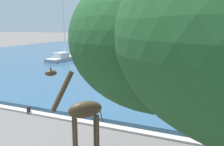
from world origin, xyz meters
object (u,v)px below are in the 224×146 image
(sailboat_green, at_px, (108,47))
(sailboat_white, at_px, (197,65))
(sailboat_yellow, at_px, (136,47))
(sailboat_navy, at_px, (207,54))
(sailboat_red, at_px, (203,86))
(giraffe_statue, at_px, (82,112))
(mooring_bollard, at_px, (29,110))
(sailboat_orange, at_px, (116,52))
(sailboat_grey, at_px, (65,59))

(sailboat_green, xyz_separation_m, sailboat_white, (22.01, -19.61, 0.07))
(sailboat_green, bearing_deg, sailboat_yellow, -6.99)
(sailboat_navy, distance_m, sailboat_red, 24.66)
(giraffe_statue, relative_size, mooring_bollard, 8.25)
(mooring_bollard, bearing_deg, sailboat_navy, 73.97)
(giraffe_statue, height_order, sailboat_navy, sailboat_navy)
(sailboat_orange, bearing_deg, sailboat_navy, 13.34)
(giraffe_statue, relative_size, sailboat_grey, 0.46)
(sailboat_green, bearing_deg, sailboat_grey, -82.93)
(sailboat_red, bearing_deg, sailboat_orange, 128.83)
(sailboat_green, height_order, sailboat_navy, sailboat_green)
(sailboat_white, relative_size, mooring_bollard, 18.93)
(sailboat_white, bearing_deg, mooring_bollard, -112.61)
(sailboat_yellow, height_order, sailboat_red, sailboat_red)
(giraffe_statue, xyz_separation_m, mooring_bollard, (-5.85, 3.06, -1.86))
(sailboat_navy, bearing_deg, giraffe_statue, -96.32)
(sailboat_orange, relative_size, mooring_bollard, 16.26)
(sailboat_orange, xyz_separation_m, sailboat_navy, (16.50, 3.91, -0.17))
(giraffe_statue, bearing_deg, sailboat_red, 71.83)
(sailboat_orange, distance_m, sailboat_red, 26.63)
(mooring_bollard, bearing_deg, sailboat_green, 107.17)
(sailboat_green, xyz_separation_m, sailboat_grey, (2.80, -22.56, 0.24))
(sailboat_yellow, relative_size, sailboat_green, 0.80)
(sailboat_orange, height_order, sailboat_navy, sailboat_navy)
(sailboat_orange, distance_m, sailboat_grey, 12.66)
(sailboat_navy, relative_size, sailboat_red, 1.00)
(sailboat_red, bearing_deg, sailboat_white, 95.52)
(sailboat_yellow, distance_m, mooring_bollard, 41.03)
(giraffe_statue, relative_size, sailboat_yellow, 0.55)
(sailboat_yellow, xyz_separation_m, mooring_bollard, (5.33, -40.68, -0.37))
(sailboat_green, xyz_separation_m, sailboat_orange, (6.44, -10.44, 0.18))
(sailboat_grey, bearing_deg, mooring_bollard, -62.16)
(sailboat_green, distance_m, sailboat_orange, 12.26)
(sailboat_green, height_order, sailboat_white, sailboat_white)
(sailboat_orange, bearing_deg, giraffe_statue, -70.27)
(giraffe_statue, height_order, sailboat_green, sailboat_green)
(giraffe_statue, height_order, mooring_bollard, giraffe_statue)
(sailboat_green, height_order, sailboat_orange, sailboat_green)
(sailboat_yellow, distance_m, sailboat_red, 34.05)
(sailboat_red, relative_size, mooring_bollard, 19.09)
(sailboat_white, xyz_separation_m, mooring_bollard, (-9.16, -22.00, -0.16))
(giraffe_statue, distance_m, sailboat_red, 14.29)
(giraffe_statue, bearing_deg, sailboat_orange, 109.73)
(sailboat_red, bearing_deg, sailboat_grey, 157.03)
(sailboat_white, xyz_separation_m, sailboat_red, (1.12, -11.58, -0.02))
(sailboat_white, bearing_deg, giraffe_statue, -97.51)
(giraffe_statue, relative_size, sailboat_white, 0.44)
(giraffe_statue, distance_m, sailboat_grey, 27.27)
(sailboat_navy, bearing_deg, sailboat_white, -94.02)
(sailboat_orange, height_order, sailboat_grey, sailboat_grey)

